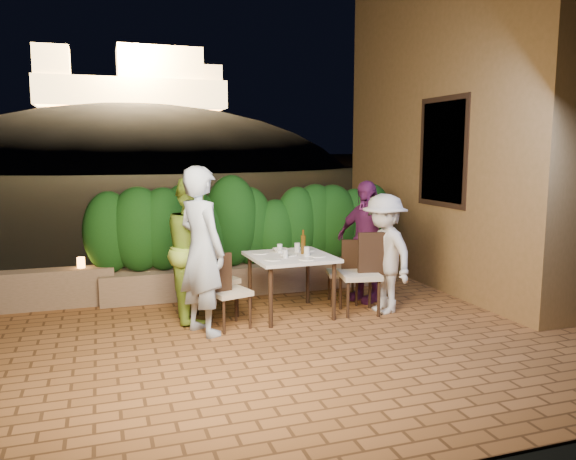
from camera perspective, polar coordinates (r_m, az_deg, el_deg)
name	(u,v)px	position (r m, az deg, el deg)	size (l,w,h in m)	color
ground	(290,346)	(6.05, 0.16, -11.72)	(400.00, 400.00, 0.00)	black
terrace_floor	(276,336)	(6.51, -1.27, -10.75)	(7.00, 6.00, 0.15)	brown
building_wall	(471,119)	(9.17, 18.08, 10.70)	(1.60, 5.00, 5.00)	olive
window_pane	(445,152)	(8.30, 15.62, 7.64)	(0.08, 1.00, 1.40)	black
window_frame	(444,152)	(8.29, 15.56, 7.65)	(0.06, 1.15, 1.55)	black
planter	(252,278)	(8.15, -3.70, -4.84)	(4.20, 0.55, 0.40)	#7C654E
hedge	(251,226)	(8.02, -3.75, 0.39)	(4.00, 0.70, 1.10)	#123D11
parapet	(25,291)	(7.95, -25.20, -5.60)	(2.20, 0.30, 0.50)	#7C654E
hill	(137,203)	(65.77, -15.12, 2.69)	(52.00, 40.00, 22.00)	black
fortress	(132,71)	(66.04, -15.61, 15.31)	(26.00, 8.00, 8.00)	#FFCC7A
dining_table	(291,285)	(6.97, 0.26, -5.62)	(0.97, 0.97, 0.75)	white
plate_nw	(272,259)	(6.61, -1.62, -2.99)	(0.20, 0.20, 0.01)	white
plate_sw	(260,253)	(7.02, -2.84, -2.34)	(0.20, 0.20, 0.01)	white
plate_ne	(318,256)	(6.83, 3.02, -2.64)	(0.20, 0.20, 0.01)	white
plate_se	(306,250)	(7.22, 1.85, -2.04)	(0.22, 0.22, 0.01)	white
plate_centre	(289,255)	(6.89, 0.10, -2.52)	(0.21, 0.21, 0.01)	white
plate_front	(307,259)	(6.63, 1.92, -2.96)	(0.20, 0.20, 0.01)	white
glass_nw	(285,254)	(6.71, -0.27, -2.44)	(0.06, 0.06, 0.10)	silver
glass_sw	(280,248)	(7.05, -0.85, -1.87)	(0.06, 0.06, 0.11)	silver
glass_ne	(307,251)	(6.82, 1.92, -2.19)	(0.07, 0.07, 0.12)	silver
glass_se	(297,247)	(7.09, 0.94, -1.78)	(0.07, 0.07, 0.12)	silver
beer_bottle	(303,242)	(6.95, 1.55, -1.21)	(0.06, 0.06, 0.30)	#492F0C
bowl	(280,250)	(7.11, -0.79, -2.05)	(0.18, 0.18, 0.04)	white
chair_left_front	(230,290)	(6.49, -5.93, -6.12)	(0.41, 0.41, 0.88)	black
chair_left_back	(217,278)	(6.95, -7.27, -4.87)	(0.44, 0.44, 0.95)	black
chair_right_front	(360,273)	(7.06, 7.29, -4.37)	(0.47, 0.47, 1.02)	black
chair_right_back	(343,272)	(7.51, 5.59, -4.22)	(0.40, 0.40, 0.86)	black
diner_blue	(202,251)	(6.24, -8.76, -2.12)	(0.68, 0.45, 1.87)	#A7BCD6
diner_green	(195,248)	(6.81, -9.48, -1.86)	(0.84, 0.65, 1.73)	#A5D642
diner_white	(384,254)	(7.11, 9.72, -2.38)	(0.97, 0.55, 1.49)	silver
diner_purple	(366,241)	(7.61, 7.89, -1.13)	(0.96, 0.40, 1.63)	#67225C
parapet_lamp	(81,263)	(7.83, -20.29, -3.13)	(0.10, 0.10, 0.14)	orange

